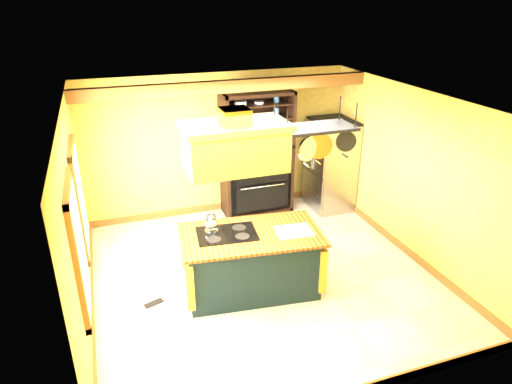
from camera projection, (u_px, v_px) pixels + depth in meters
floor at (263, 275)px, 7.04m from camera, size 5.00×5.00×0.00m
ceiling at (264, 101)px, 5.96m from camera, size 5.00×5.00×0.00m
wall_back at (218, 145)px, 8.66m from camera, size 5.00×0.02×2.70m
wall_front at (353, 296)px, 4.34m from camera, size 5.00×0.02×2.70m
wall_left at (77, 222)px, 5.75m from camera, size 0.02×5.00×2.70m
wall_right at (411, 174)px, 7.25m from camera, size 0.02×5.00×2.70m
ceiling_beam at (228, 86)px, 7.47m from camera, size 5.00×0.15×0.20m
window_near at (79, 249)px, 5.05m from camera, size 0.06×1.06×1.56m
window_far at (80, 199)px, 6.26m from camera, size 0.06×1.06×1.56m
kitchen_island at (251, 261)px, 6.54m from camera, size 2.09×1.32×1.11m
range_hood at (235, 145)px, 5.77m from camera, size 1.34×0.76×0.80m
pot_rack at (314, 134)px, 6.09m from camera, size 1.15×0.54×0.83m
refrigerator at (330, 167)px, 8.98m from camera, size 0.76×0.90×1.75m
hutch at (256, 167)px, 8.82m from camera, size 1.34×0.61×2.37m
floor_register at (154, 303)px, 6.39m from camera, size 0.30×0.21×0.01m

